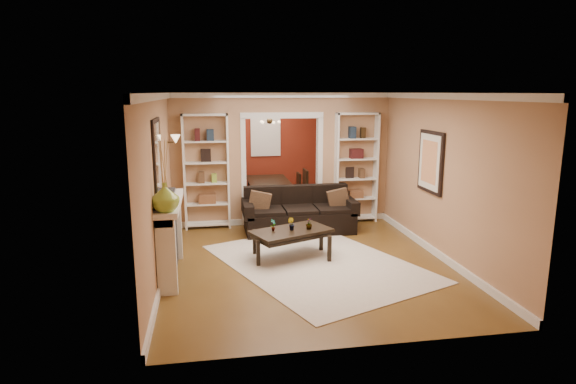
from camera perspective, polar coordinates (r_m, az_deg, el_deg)
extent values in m
plane|color=brown|center=(9.12, 0.44, -5.53)|extent=(8.00, 8.00, 0.00)
plane|color=white|center=(8.71, 0.47, 11.68)|extent=(8.00, 8.00, 0.00)
plane|color=tan|center=(12.74, -2.70, 5.62)|extent=(8.00, 0.00, 8.00)
plane|color=tan|center=(5.01, 8.49, -4.16)|extent=(8.00, 0.00, 8.00)
plane|color=tan|center=(8.71, -14.28, 2.40)|extent=(0.00, 8.00, 8.00)
plane|color=tan|center=(9.47, 14.01, 3.14)|extent=(0.00, 8.00, 8.00)
cube|color=tan|center=(9.99, -0.75, 3.92)|extent=(4.50, 0.15, 2.70)
cube|color=maroon|center=(12.72, -2.68, 5.47)|extent=(4.44, 0.04, 2.64)
cube|color=#8CA5CC|center=(12.65, -2.67, 6.48)|extent=(0.78, 0.03, 0.98)
cube|color=beige|center=(7.86, 3.47, -8.41)|extent=(3.67, 4.23, 0.01)
cube|color=black|center=(9.47, 1.34, -2.16)|extent=(2.22, 0.96, 0.87)
cube|color=brown|center=(9.30, -3.39, -1.23)|extent=(0.42, 0.15, 0.41)
cube|color=brown|center=(9.59, 5.98, -0.89)|extent=(0.41, 0.14, 0.40)
cube|color=black|center=(8.02, 0.37, -6.18)|extent=(1.45, 1.14, 0.49)
imported|color=#336626|center=(7.88, -1.77, -3.93)|extent=(0.12, 0.12, 0.19)
imported|color=#336626|center=(7.92, 0.38, -3.81)|extent=(0.14, 0.14, 0.20)
imported|color=#336626|center=(7.98, 2.50, -3.76)|extent=(0.14, 0.14, 0.19)
cube|color=white|center=(9.73, -9.65, 2.36)|extent=(0.90, 0.30, 2.30)
cube|color=white|center=(10.21, 8.05, 2.84)|extent=(0.90, 0.30, 2.30)
cube|color=white|center=(7.41, -13.64, -5.30)|extent=(0.32, 1.70, 1.16)
imported|color=#8AAE38|center=(6.54, -14.36, -0.60)|extent=(0.42, 0.42, 0.39)
cube|color=silver|center=(7.17, -15.22, 4.03)|extent=(0.03, 0.95, 1.10)
cube|color=#FFE0A5|center=(9.19, -13.55, 5.93)|extent=(0.18, 0.18, 0.22)
cube|color=black|center=(8.53, 16.49, 3.44)|extent=(0.04, 0.85, 1.05)
imported|color=black|center=(11.62, -2.12, -0.16)|extent=(1.77, 0.99, 0.62)
cube|color=black|center=(11.25, -4.71, 0.06)|extent=(0.52, 0.52, 0.88)
cube|color=black|center=(11.38, 0.81, 0.42)|extent=(0.52, 0.52, 0.95)
cube|color=black|center=(11.84, -4.96, 0.39)|extent=(0.45, 0.45, 0.77)
cube|color=black|center=(11.98, 0.29, 0.55)|extent=(0.39, 0.39, 0.76)
cube|color=#3B2E1B|center=(11.40, -1.93, 8.28)|extent=(0.50, 0.50, 0.30)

